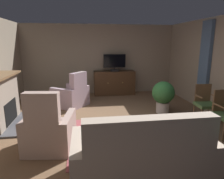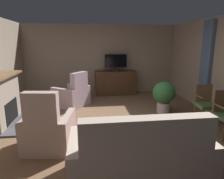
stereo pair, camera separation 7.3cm
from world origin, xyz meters
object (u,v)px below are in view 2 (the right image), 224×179
object	(u,v)px
armchair_facing_sofa	(73,95)
side_chair_far_end	(206,102)
television	(116,62)
folded_newspaper	(111,122)
sofa_floral	(140,159)
fireplace	(2,101)
tv_cabinet	(115,83)
potted_plant_tall_palm_by_window	(164,95)
coffee_table	(119,125)
cat	(55,123)
armchair_angled_to_table	(49,131)
tv_remote	(129,123)

from	to	relation	value
armchair_facing_sofa	side_chair_far_end	world-z (taller)	armchair_facing_sofa
television	armchair_facing_sofa	xyz separation A→B (m)	(-1.54, -1.23, -0.90)
folded_newspaper	sofa_floral	xyz separation A→B (m)	(0.27, -1.21, -0.07)
television	folded_newspaper	distance (m)	3.86
fireplace	tv_cabinet	world-z (taller)	fireplace
television	potted_plant_tall_palm_by_window	size ratio (longest dim) A/B	0.91
tv_cabinet	coffee_table	world-z (taller)	tv_cabinet
television	folded_newspaper	bearing A→B (deg)	-99.87
fireplace	cat	size ratio (longest dim) A/B	2.49
armchair_angled_to_table	potted_plant_tall_palm_by_window	world-z (taller)	armchair_angled_to_table
cat	coffee_table	bearing A→B (deg)	-33.58
tv_cabinet	armchair_angled_to_table	xyz separation A→B (m)	(-1.81, -3.88, -0.08)
armchair_angled_to_table	potted_plant_tall_palm_by_window	distance (m)	3.28
sofa_floral	fireplace	bearing A→B (deg)	138.20
tv_remote	tv_cabinet	bearing A→B (deg)	-99.00
sofa_floral	armchair_facing_sofa	size ratio (longest dim) A/B	1.61
folded_newspaper	potted_plant_tall_palm_by_window	bearing A→B (deg)	34.33
tv_remote	folded_newspaper	size ratio (longest dim) A/B	0.57
fireplace	folded_newspaper	bearing A→B (deg)	-26.42
tv_remote	side_chair_far_end	world-z (taller)	side_chair_far_end
side_chair_far_end	potted_plant_tall_palm_by_window	size ratio (longest dim) A/B	1.04
side_chair_far_end	cat	size ratio (longest dim) A/B	1.47
armchair_angled_to_table	side_chair_far_end	world-z (taller)	armchair_angled_to_table
sofa_floral	armchair_angled_to_table	xyz separation A→B (m)	(-1.44, 1.10, 0.00)
tv_cabinet	tv_remote	distance (m)	3.89
tv_cabinet	tv_remote	world-z (taller)	tv_cabinet
armchair_angled_to_table	side_chair_far_end	size ratio (longest dim) A/B	1.24
tv_cabinet	folded_newspaper	size ratio (longest dim) A/B	5.09
side_chair_far_end	potted_plant_tall_palm_by_window	world-z (taller)	side_chair_far_end
fireplace	folded_newspaper	size ratio (longest dim) A/B	5.25
coffee_table	armchair_angled_to_table	bearing A→B (deg)	-176.44
tv_remote	armchair_angled_to_table	xyz separation A→B (m)	(-1.52, 0.00, -0.07)
armchair_angled_to_table	sofa_floral	bearing A→B (deg)	-37.54
coffee_table	side_chair_far_end	xyz separation A→B (m)	(2.27, 0.75, 0.14)
coffee_table	cat	xyz separation A→B (m)	(-1.39, 0.92, -0.28)
potted_plant_tall_palm_by_window	cat	distance (m)	2.99
fireplace	television	distance (m)	4.04
television	tv_remote	size ratio (longest dim) A/B	4.82
tv_cabinet	armchair_facing_sofa	distance (m)	2.00
folded_newspaper	potted_plant_tall_palm_by_window	size ratio (longest dim) A/B	0.34
television	side_chair_far_end	distance (m)	3.57
television	armchair_angled_to_table	xyz separation A→B (m)	(-1.81, -3.83, -0.89)
coffee_table	folded_newspaper	xyz separation A→B (m)	(-0.17, 0.03, 0.05)
folded_newspaper	armchair_angled_to_table	xyz separation A→B (m)	(-1.17, -0.11, -0.06)
coffee_table	tv_remote	distance (m)	0.21
armchair_angled_to_table	side_chair_far_end	xyz separation A→B (m)	(3.61, 0.83, 0.16)
coffee_table	sofa_floral	distance (m)	1.19
tv_remote	potted_plant_tall_palm_by_window	xyz separation A→B (m)	(1.32, 1.62, 0.10)
television	armchair_facing_sofa	size ratio (longest dim) A/B	0.67
television	armchair_facing_sofa	distance (m)	2.16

